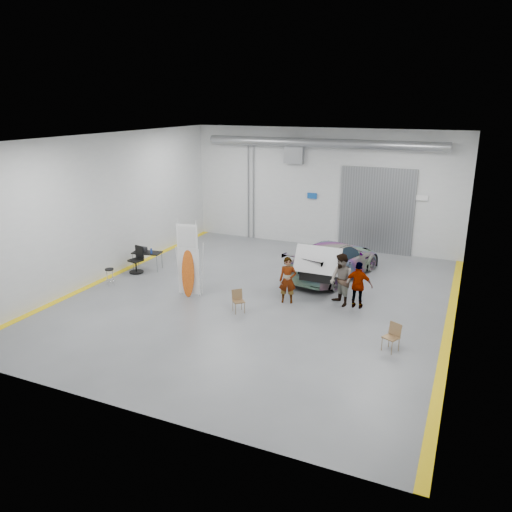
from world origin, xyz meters
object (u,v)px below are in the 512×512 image
at_px(work_table, 146,252).
at_px(person_c, 358,285).
at_px(sedan_car, 334,259).
at_px(office_chair, 137,261).
at_px(shop_stool, 110,277).
at_px(folding_chair_near, 239,305).
at_px(folding_chair_far, 391,343).
at_px(surfboard_display, 187,266).
at_px(person_b, 341,280).
at_px(person_a, 288,280).

bearing_deg(work_table, person_c, -3.15).
bearing_deg(sedan_car, office_chair, 34.72).
relative_size(shop_stool, office_chair, 0.62).
relative_size(folding_chair_near, folding_chair_far, 0.94).
bearing_deg(shop_stool, folding_chair_near, -2.92).
distance_m(surfboard_display, office_chair, 3.90).
relative_size(person_b, person_c, 1.12).
bearing_deg(person_a, surfboard_display, 178.34).
bearing_deg(person_a, folding_chair_far, -45.45).
xyz_separation_m(person_c, shop_stool, (-9.77, -1.83, -0.51)).
height_order(person_b, surfboard_display, surfboard_display).
height_order(surfboard_display, work_table, surfboard_display).
bearing_deg(work_table, person_b, -3.37).
bearing_deg(folding_chair_far, sedan_car, 146.03).
distance_m(person_b, shop_stool, 9.33).
bearing_deg(folding_chair_far, surfboard_display, -163.61).
xyz_separation_m(person_b, shop_stool, (-9.13, -1.83, -0.62)).
bearing_deg(person_a, sedan_car, 60.66).
bearing_deg(office_chair, person_b, 12.94).
height_order(person_c, surfboard_display, surfboard_display).
bearing_deg(person_c, folding_chair_near, 29.26).
height_order(surfboard_display, office_chair, surfboard_display).
xyz_separation_m(surfboard_display, office_chair, (-3.52, 1.52, -0.72)).
height_order(sedan_car, shop_stool, sedan_car).
distance_m(sedan_car, shop_stool, 9.39).
relative_size(person_a, person_c, 1.01).
bearing_deg(person_b, person_c, 42.71).
distance_m(shop_stool, office_chair, 1.81).
bearing_deg(sedan_car, folding_chair_far, 134.42).
height_order(person_a, folding_chair_far, person_a).
relative_size(folding_chair_far, office_chair, 0.75).
bearing_deg(surfboard_display, person_c, 3.93).
xyz_separation_m(person_a, person_b, (1.88, 0.57, 0.10)).
relative_size(person_c, folding_chair_near, 2.15).
xyz_separation_m(surfboard_display, shop_stool, (-3.52, -0.29, -0.87)).
relative_size(person_a, folding_chair_near, 2.17).
distance_m(folding_chair_near, folding_chair_far, 5.50).
bearing_deg(shop_stool, person_b, 11.32).
bearing_deg(person_c, person_a, 12.52).
bearing_deg(surfboard_display, work_table, 138.88).
relative_size(sedan_car, office_chair, 4.56).
relative_size(person_c, shop_stool, 2.42).
distance_m(folding_chair_near, shop_stool, 6.00).
distance_m(person_c, surfboard_display, 6.44).
bearing_deg(surfboard_display, folding_chair_near, -23.47).
xyz_separation_m(sedan_car, folding_chair_near, (-2.08, -5.08, -0.51)).
bearing_deg(folding_chair_near, person_a, 7.33).
distance_m(folding_chair_near, office_chair, 6.35).
distance_m(person_b, office_chair, 9.14).
distance_m(person_c, work_table, 9.68).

